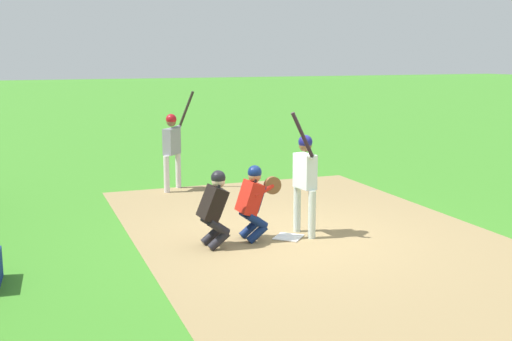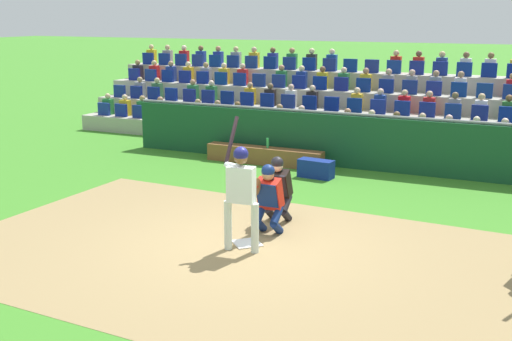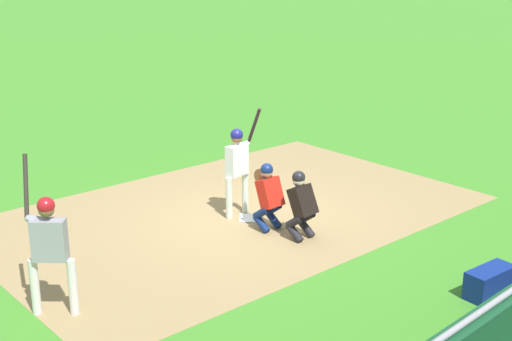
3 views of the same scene
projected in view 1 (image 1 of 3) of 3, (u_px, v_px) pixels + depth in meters
ground_plane at (288, 238)px, 10.72m from camera, size 160.00×160.00×0.00m
infield_dirt_patch at (314, 235)px, 10.91m from camera, size 9.83×6.53×0.01m
home_plate_marker at (288, 237)px, 10.72m from camera, size 0.62×0.62×0.02m
batter_at_plate at (305, 174)px, 10.69m from camera, size 0.63×0.54×2.19m
catcher_crouching at (254, 199)px, 10.47m from camera, size 0.46×0.72×1.31m
home_plate_umpire at (215, 205)px, 10.09m from camera, size 0.47×0.47×1.29m
on_deck_batter at (172, 143)px, 14.37m from camera, size 0.57×0.86×2.30m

